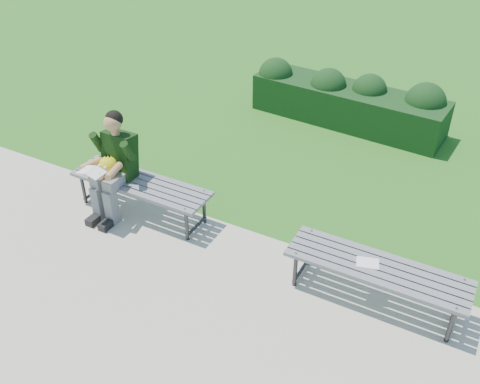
{
  "coord_description": "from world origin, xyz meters",
  "views": [
    {
      "loc": [
        2.23,
        -4.47,
        4.02
      ],
      "look_at": [
        -0.1,
        -0.18,
        0.67
      ],
      "focal_mm": 40.0,
      "sensor_mm": 36.0,
      "label": 1
    }
  ],
  "objects_px": {
    "hedge": "(349,100)",
    "bench_right": "(377,270)",
    "paper_sheet": "(368,263)",
    "bench_left": "(141,186)",
    "seated_boy": "(113,162)"
  },
  "relations": [
    {
      "from": "bench_left",
      "to": "seated_boy",
      "type": "bearing_deg",
      "value": -162.96
    },
    {
      "from": "bench_left",
      "to": "paper_sheet",
      "type": "distance_m",
      "value": 2.87
    },
    {
      "from": "bench_right",
      "to": "seated_boy",
      "type": "height_order",
      "value": "seated_boy"
    },
    {
      "from": "hedge",
      "to": "paper_sheet",
      "type": "relative_size",
      "value": 12.45
    },
    {
      "from": "paper_sheet",
      "to": "seated_boy",
      "type": "bearing_deg",
      "value": 179.85
    },
    {
      "from": "bench_right",
      "to": "paper_sheet",
      "type": "bearing_deg",
      "value": 180.0
    },
    {
      "from": "bench_right",
      "to": "seated_boy",
      "type": "bearing_deg",
      "value": 179.86
    },
    {
      "from": "bench_right",
      "to": "bench_left",
      "type": "bearing_deg",
      "value": 178.07
    },
    {
      "from": "bench_left",
      "to": "hedge",
      "type": "bearing_deg",
      "value": 68.95
    },
    {
      "from": "bench_right",
      "to": "hedge",
      "type": "bearing_deg",
      "value": 112.81
    },
    {
      "from": "bench_left",
      "to": "bench_right",
      "type": "relative_size",
      "value": 1.0
    },
    {
      "from": "hedge",
      "to": "seated_boy",
      "type": "relative_size",
      "value": 2.42
    },
    {
      "from": "bench_right",
      "to": "paper_sheet",
      "type": "distance_m",
      "value": 0.12
    },
    {
      "from": "hedge",
      "to": "bench_right",
      "type": "xyz_separation_m",
      "value": [
        1.57,
        -3.73,
        0.02
      ]
    },
    {
      "from": "seated_boy",
      "to": "paper_sheet",
      "type": "xyz_separation_m",
      "value": [
        3.16,
        -0.01,
        -0.24
      ]
    }
  ]
}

